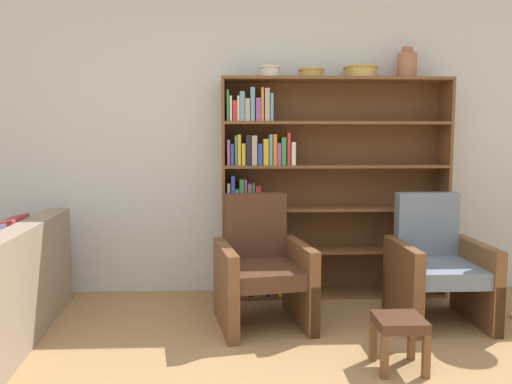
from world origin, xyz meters
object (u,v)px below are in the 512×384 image
object	(u,v)px
armchair_cushioned	(436,268)
bowl_slate	(270,71)
footstool	(399,329)
vase_tall	(407,65)
bowl_brass	(311,73)
bowl_terracotta	(361,71)
armchair_leather	(261,269)
bookshelf	(311,190)

from	to	relation	value
armchair_cushioned	bowl_slate	bearing A→B (deg)	-28.46
bowl_slate	footstool	distance (m)	2.32
vase_tall	footstool	bearing A→B (deg)	-108.79
bowl_brass	bowl_terracotta	distance (m)	0.42
bowl_slate	footstool	xyz separation A→B (m)	(0.68, -1.44, -1.69)
bowl_slate	armchair_leather	xyz separation A→B (m)	(-0.10, -0.65, -1.53)
bowl_slate	armchair_leather	distance (m)	1.67
armchair_leather	footstool	distance (m)	1.13
bowl_slate	bowl_terracotta	world-z (taller)	bowl_terracotta
bowl_brass	vase_tall	size ratio (longest dim) A/B	0.86
bowl_terracotta	armchair_cushioned	size ratio (longest dim) A/B	0.31
bowl_terracotta	armchair_leather	world-z (taller)	bowl_terracotta
vase_tall	armchair_leather	distance (m)	2.13
armchair_cushioned	footstool	xyz separation A→B (m)	(-0.54, -0.80, -0.16)
bowl_slate	vase_tall	bearing A→B (deg)	0.00
bowl_terracotta	footstool	xyz separation A→B (m)	(-0.10, -1.44, -1.69)
footstool	armchair_cushioned	bearing A→B (deg)	55.78
vase_tall	armchair_cushioned	bearing A→B (deg)	-85.34
armchair_leather	bowl_slate	bearing A→B (deg)	-109.42
armchair_leather	armchair_cushioned	xyz separation A→B (m)	(1.32, 0.00, 0.00)
bowl_terracotta	armchair_leather	size ratio (longest dim) A/B	0.31
footstool	bowl_slate	bearing A→B (deg)	115.06
armchair_leather	footstool	world-z (taller)	armchair_leather
bowl_terracotta	vase_tall	world-z (taller)	vase_tall
vase_tall	armchair_leather	xyz separation A→B (m)	(-1.27, -0.65, -1.59)
bowl_slate	vase_tall	xyz separation A→B (m)	(1.17, 0.00, 0.06)
bookshelf	bowl_slate	size ratio (longest dim) A/B	10.38
bowl_brass	footstool	xyz separation A→B (m)	(0.33, -1.44, -1.68)
bookshelf	armchair_leather	bearing A→B (deg)	-125.04
vase_tall	footstool	distance (m)	2.32
armchair_leather	bowl_terracotta	bearing A→B (deg)	-154.02
bowl_brass	footstool	distance (m)	2.24
footstool	vase_tall	bearing A→B (deg)	71.21
vase_tall	bowl_slate	bearing A→B (deg)	-180.00
bowl_brass	vase_tall	bearing A→B (deg)	0.00
armchair_cushioned	footstool	world-z (taller)	armchair_cushioned
bookshelf	bowl_terracotta	world-z (taller)	bowl_terracotta
bowl_slate	bowl_terracotta	xyz separation A→B (m)	(0.77, 0.00, 0.00)
bowl_brass	armchair_leather	size ratio (longest dim) A/B	0.24
bookshelf	vase_tall	distance (m)	1.33
bowl_terracotta	footstool	world-z (taller)	bowl_terracotta
armchair_leather	footstool	xyz separation A→B (m)	(0.78, -0.80, -0.16)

